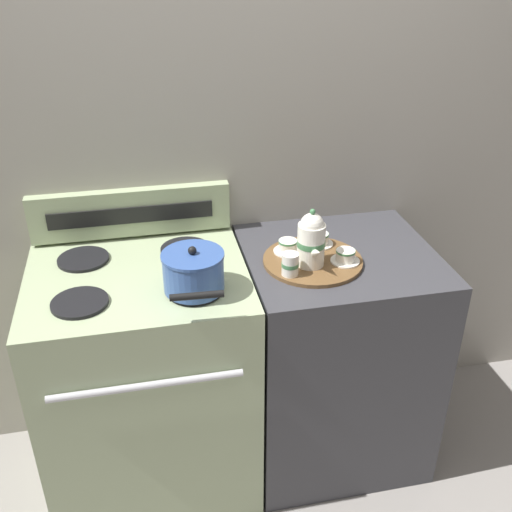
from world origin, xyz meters
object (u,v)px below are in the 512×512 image
(stove, at_px, (148,379))
(creamer_jug, at_px, (290,264))
(serving_tray, at_px, (313,261))
(saucepan, at_px, (193,272))
(teapot, at_px, (311,240))
(teacup_left, at_px, (288,246))
(teacup_right, at_px, (345,256))
(teacup_front, at_px, (319,239))

(stove, height_order, creamer_jug, creamer_jug)
(creamer_jug, bearing_deg, serving_tray, 38.76)
(saucepan, distance_m, teapot, 0.42)
(teacup_left, bearing_deg, serving_tray, -43.41)
(teapot, distance_m, teacup_right, 0.15)
(serving_tray, bearing_deg, teacup_front, 61.53)
(teacup_left, height_order, teacup_right, same)
(serving_tray, xyz_separation_m, teapot, (-0.02, -0.03, 0.10))
(serving_tray, bearing_deg, teapot, -119.70)
(teacup_front, distance_m, creamer_jug, 0.25)
(saucepan, height_order, creamer_jug, saucepan)
(stove, height_order, teacup_front, teacup_front)
(teacup_left, distance_m, teacup_front, 0.13)
(teacup_right, relative_size, teacup_front, 1.00)
(saucepan, relative_size, teacup_right, 2.86)
(serving_tray, height_order, teacup_left, teacup_left)
(saucepan, height_order, teacup_left, saucepan)
(teapot, bearing_deg, stove, 172.97)
(teacup_front, bearing_deg, saucepan, -157.01)
(serving_tray, distance_m, teacup_front, 0.12)
(serving_tray, distance_m, teacup_right, 0.12)
(teacup_left, height_order, creamer_jug, creamer_jug)
(saucepan, distance_m, creamer_jug, 0.33)
(stove, relative_size, creamer_jug, 11.92)
(stove, bearing_deg, creamer_jug, -13.71)
(teapot, relative_size, teacup_front, 2.05)
(creamer_jug, bearing_deg, teacup_front, 49.12)
(serving_tray, relative_size, teacup_left, 3.43)
(saucepan, bearing_deg, teacup_right, 6.84)
(stove, xyz_separation_m, teacup_right, (0.73, -0.08, 0.50))
(teacup_right, relative_size, creamer_jug, 1.31)
(teapot, bearing_deg, serving_tray, 60.30)
(teacup_right, bearing_deg, serving_tray, 158.25)
(teacup_left, bearing_deg, teapot, -62.72)
(teapot, height_order, teacup_left, teapot)
(teacup_left, bearing_deg, teacup_right, -31.97)
(teacup_left, bearing_deg, stove, -176.73)
(serving_tray, bearing_deg, creamer_jug, -141.24)
(teapot, xyz_separation_m, teacup_right, (0.13, -0.01, -0.07))
(serving_tray, relative_size, teapot, 1.67)
(teacup_front, bearing_deg, teacup_right, -70.37)
(stove, height_order, teacup_right, teacup_right)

